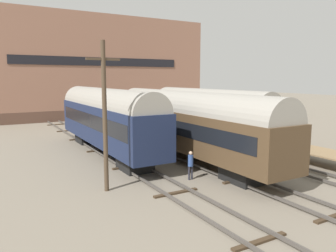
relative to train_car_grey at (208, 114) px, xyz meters
The scene contains 12 objects.
ground_plane 8.35m from the train_car_grey, 125.18° to the right, with size 200.00×200.00×0.00m, color slate.
track_left 11.40m from the train_car_grey, 144.65° to the right, with size 2.60×60.00×0.26m.
track_middle 8.30m from the train_car_grey, 125.18° to the right, with size 2.60×60.00×0.26m.
track_right 6.97m from the train_car_grey, 90.00° to the right, with size 2.60×60.00×0.26m.
train_car_grey is the anchor object (origin of this frame).
train_car_navy 9.11m from the train_car_grey, behind, with size 2.87×16.84×5.28m.
train_car_brown 5.69m from the train_car_grey, 142.46° to the right, with size 3.05×18.83×5.13m.
station_platform 6.22m from the train_car_grey, 63.13° to the right, with size 2.70×13.93×1.02m.
bench 3.80m from the train_car_grey, 47.86° to the right, with size 1.40×0.40×0.91m.
person_worker 10.59m from the train_car_grey, 132.07° to the right, with size 0.32×0.32×1.74m.
utility_pole 14.02m from the train_car_grey, 149.39° to the right, with size 1.80×0.24×7.97m.
warehouse_building 30.74m from the train_car_grey, 93.47° to the left, with size 35.57×13.34×15.43m.
Camera 1 is at (-13.13, -17.17, 6.03)m, focal length 35.00 mm.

